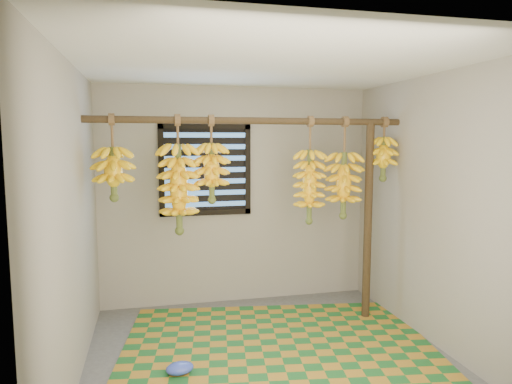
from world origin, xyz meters
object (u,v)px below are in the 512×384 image
object	(u,v)px
plastic_bag	(180,368)
banana_bunch_b	(179,189)
support_post	(368,222)
woven_mat	(280,352)
banana_bunch_c	(212,173)
banana_bunch_a	(113,173)
banana_bunch_d	(309,186)
banana_bunch_e	(344,185)
banana_bunch_f	(383,158)

from	to	relation	value
plastic_bag	banana_bunch_b	xyz separation A→B (m)	(0.06, 0.76, 1.32)
support_post	woven_mat	bearing A→B (deg)	-152.41
plastic_bag	banana_bunch_c	xyz separation A→B (m)	(0.37, 0.76, 1.47)
plastic_bag	banana_bunch_a	distance (m)	1.73
support_post	banana_bunch_c	world-z (taller)	banana_bunch_c
banana_bunch_b	woven_mat	bearing A→B (deg)	-35.18
plastic_bag	banana_bunch_c	bearing A→B (deg)	64.22
woven_mat	banana_bunch_d	distance (m)	1.55
woven_mat	banana_bunch_b	world-z (taller)	banana_bunch_b
support_post	woven_mat	xyz separation A→B (m)	(-1.08, -0.57, -0.99)
plastic_bag	banana_bunch_e	xyz separation A→B (m)	(1.68, 0.76, 1.32)
banana_bunch_a	banana_bunch_f	distance (m)	2.60
woven_mat	plastic_bag	distance (m)	0.89
support_post	banana_bunch_c	distance (m)	1.67
banana_bunch_a	banana_bunch_d	xyz separation A→B (m)	(1.82, 0.00, -0.16)
banana_bunch_d	banana_bunch_f	size ratio (longest dim) A/B	1.64
woven_mat	banana_bunch_e	distance (m)	1.69
banana_bunch_f	woven_mat	bearing A→B (deg)	-155.35
plastic_bag	banana_bunch_d	bearing A→B (deg)	29.91
banana_bunch_c	banana_bunch_d	size ratio (longest dim) A/B	0.77
banana_bunch_f	banana_bunch_b	bearing A→B (deg)	-180.00
banana_bunch_d	woven_mat	bearing A→B (deg)	-128.64
banana_bunch_c	banana_bunch_f	bearing A→B (deg)	0.00
banana_bunch_d	banana_bunch_e	bearing A→B (deg)	0.00
banana_bunch_c	banana_bunch_d	world-z (taller)	same
banana_bunch_a	woven_mat	bearing A→B (deg)	-22.49
plastic_bag	support_post	bearing A→B (deg)	21.27
support_post	banana_bunch_b	world-z (taller)	banana_bunch_b
plastic_bag	banana_bunch_f	xyz separation A→B (m)	(2.10, 0.76, 1.58)
banana_bunch_b	banana_bunch_e	size ratio (longest dim) A/B	1.08
support_post	banana_bunch_b	distance (m)	1.93
banana_bunch_b	banana_bunch_e	xyz separation A→B (m)	(1.61, 0.00, -0.00)
banana_bunch_e	banana_bunch_c	bearing A→B (deg)	180.00
plastic_bag	banana_bunch_e	bearing A→B (deg)	24.36
support_post	banana_bunch_f	bearing A→B (deg)	0.00
plastic_bag	woven_mat	bearing A→B (deg)	12.56
banana_bunch_d	banana_bunch_e	size ratio (longest dim) A/B	1.04
banana_bunch_b	banana_bunch_f	world-z (taller)	same
woven_mat	banana_bunch_e	world-z (taller)	banana_bunch_e
banana_bunch_e	banana_bunch_f	world-z (taller)	same
support_post	banana_bunch_e	world-z (taller)	banana_bunch_e
banana_bunch_b	banana_bunch_d	xyz separation A→B (m)	(1.26, 0.00, -0.01)
plastic_bag	banana_bunch_b	size ratio (longest dim) A/B	0.20
banana_bunch_b	banana_bunch_d	distance (m)	1.26
woven_mat	banana_bunch_a	size ratio (longest dim) A/B	3.61
support_post	banana_bunch_c	bearing A→B (deg)	180.00
woven_mat	plastic_bag	world-z (taller)	plastic_bag
plastic_bag	banana_bunch_a	bearing A→B (deg)	123.36
support_post	banana_bunch_a	distance (m)	2.51
plastic_bag	banana_bunch_a	xyz separation A→B (m)	(-0.50, 0.76, 1.48)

